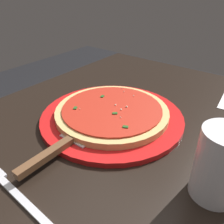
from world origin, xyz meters
name	(u,v)px	position (x,y,z in m)	size (l,w,h in m)	color
restaurant_table	(121,160)	(0.00, 0.00, 0.57)	(0.90, 0.69, 0.73)	black
serving_plate	(112,117)	(0.03, -0.01, 0.73)	(0.36, 0.36, 0.01)	red
pizza	(112,111)	(0.03, -0.01, 0.75)	(0.28, 0.28, 0.02)	#DBB26B
pizza_server	(62,146)	(0.20, -0.01, 0.75)	(0.22, 0.07, 0.01)	silver
cup_tall_drink	(220,165)	(0.12, 0.27, 0.79)	(0.08, 0.08, 0.12)	silver
fork	(14,192)	(0.32, 0.01, 0.73)	(0.03, 0.19, 0.00)	silver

